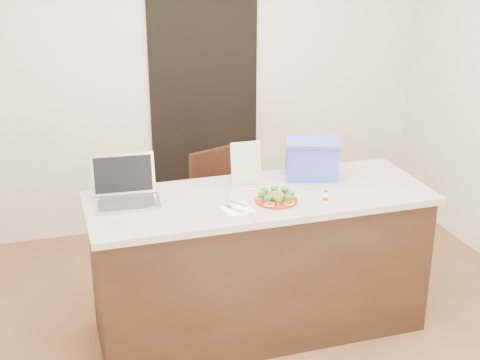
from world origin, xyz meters
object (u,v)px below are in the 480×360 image
object	(u,v)px
blue_box	(312,159)
island	(259,263)
chair	(217,203)
napkin	(237,209)
yogurt_bottle	(326,197)
laptop	(125,189)
plate	(276,200)

from	to	relation	value
blue_box	island	bearing A→B (deg)	-136.48
island	chair	bearing A→B (deg)	91.91
napkin	blue_box	world-z (taller)	blue_box
yogurt_bottle	laptop	world-z (taller)	laptop
plate	laptop	size ratio (longest dim) A/B	0.64
laptop	blue_box	bearing A→B (deg)	5.93
island	napkin	size ratio (longest dim) A/B	12.44
plate	laptop	distance (m)	0.88
island	yogurt_bottle	distance (m)	0.63
napkin	laptop	world-z (taller)	laptop
island	chair	xyz separation A→B (m)	(-0.03, 0.89, 0.05)
napkin	island	bearing A→B (deg)	41.68
blue_box	chair	xyz separation A→B (m)	(-0.44, 0.70, -0.53)
island	laptop	distance (m)	0.95
napkin	yogurt_bottle	distance (m)	0.53
plate	chair	world-z (taller)	plate
plate	blue_box	world-z (taller)	blue_box
chair	yogurt_bottle	bearing A→B (deg)	-92.13
plate	yogurt_bottle	xyz separation A→B (m)	(0.27, -0.09, 0.02)
plate	chair	xyz separation A→B (m)	(-0.09, 1.02, -0.42)
island	napkin	world-z (taller)	napkin
napkin	yogurt_bottle	xyz separation A→B (m)	(0.52, -0.04, 0.03)
blue_box	chair	distance (m)	0.99
laptop	chair	size ratio (longest dim) A/B	0.43
laptop	plate	bearing A→B (deg)	-14.28
yogurt_bottle	laptop	distance (m)	1.17
napkin	yogurt_bottle	world-z (taller)	yogurt_bottle
island	blue_box	xyz separation A→B (m)	(0.41, 0.19, 0.58)
chair	laptop	bearing A→B (deg)	-155.24
yogurt_bottle	blue_box	bearing A→B (deg)	78.67
plate	yogurt_bottle	size ratio (longest dim) A/B	3.51
yogurt_bottle	laptop	bearing A→B (deg)	161.53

